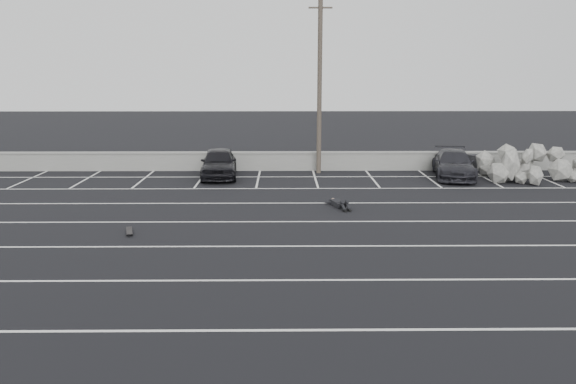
{
  "coord_description": "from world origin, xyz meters",
  "views": [
    {
      "loc": [
        -0.72,
        -17.41,
        5.63
      ],
      "look_at": [
        -0.51,
        3.67,
        1.0
      ],
      "focal_mm": 35.0,
      "sensor_mm": 36.0,
      "label": 1
    }
  ],
  "objects_px": {
    "trash_bin": "(472,163)",
    "person": "(337,201)",
    "skateboard": "(129,232)",
    "riprap_pile": "(527,171)",
    "car_right": "(454,164)",
    "car_left": "(219,163)",
    "utility_pole": "(320,86)"
  },
  "relations": [
    {
      "from": "trash_bin",
      "to": "person",
      "type": "bearing_deg",
      "value": -135.97
    },
    {
      "from": "car_left",
      "to": "riprap_pile",
      "type": "xyz_separation_m",
      "value": [
        16.08,
        -0.9,
        -0.3
      ]
    },
    {
      "from": "riprap_pile",
      "to": "utility_pole",
      "type": "bearing_deg",
      "value": 168.92
    },
    {
      "from": "person",
      "to": "trash_bin",
      "type": "bearing_deg",
      "value": 27.08
    },
    {
      "from": "skateboard",
      "to": "person",
      "type": "bearing_deg",
      "value": 11.61
    },
    {
      "from": "car_left",
      "to": "car_right",
      "type": "relative_size",
      "value": 0.94
    },
    {
      "from": "utility_pole",
      "to": "skateboard",
      "type": "relative_size",
      "value": 11.68
    },
    {
      "from": "car_right",
      "to": "person",
      "type": "distance_m",
      "value": 9.29
    },
    {
      "from": "car_left",
      "to": "utility_pole",
      "type": "relative_size",
      "value": 0.48
    },
    {
      "from": "trash_bin",
      "to": "utility_pole",
      "type": "bearing_deg",
      "value": -177.35
    },
    {
      "from": "trash_bin",
      "to": "skateboard",
      "type": "height_order",
      "value": "trash_bin"
    },
    {
      "from": "skateboard",
      "to": "car_right",
      "type": "bearing_deg",
      "value": 19.53
    },
    {
      "from": "car_right",
      "to": "riprap_pile",
      "type": "relative_size",
      "value": 0.8
    },
    {
      "from": "trash_bin",
      "to": "car_left",
      "type": "bearing_deg",
      "value": -173.5
    },
    {
      "from": "car_right",
      "to": "riprap_pile",
      "type": "xyz_separation_m",
      "value": [
        3.63,
        -0.73,
        -0.23
      ]
    },
    {
      "from": "skateboard",
      "to": "car_left",
      "type": "bearing_deg",
      "value": 63.19
    },
    {
      "from": "car_left",
      "to": "skateboard",
      "type": "height_order",
      "value": "car_left"
    },
    {
      "from": "car_right",
      "to": "person",
      "type": "relative_size",
      "value": 2.04
    },
    {
      "from": "person",
      "to": "riprap_pile",
      "type": "bearing_deg",
      "value": 11.28
    },
    {
      "from": "car_left",
      "to": "car_right",
      "type": "distance_m",
      "value": 12.45
    },
    {
      "from": "car_right",
      "to": "riprap_pile",
      "type": "bearing_deg",
      "value": -0.96
    },
    {
      "from": "car_left",
      "to": "person",
      "type": "height_order",
      "value": "car_left"
    },
    {
      "from": "trash_bin",
      "to": "riprap_pile",
      "type": "distance_m",
      "value": 3.23
    },
    {
      "from": "utility_pole",
      "to": "riprap_pile",
      "type": "bearing_deg",
      "value": -11.08
    },
    {
      "from": "trash_bin",
      "to": "skateboard",
      "type": "xyz_separation_m",
      "value": [
        -16.02,
        -12.1,
        -0.41
      ]
    },
    {
      "from": "car_right",
      "to": "person",
      "type": "height_order",
      "value": "car_right"
    },
    {
      "from": "car_right",
      "to": "trash_bin",
      "type": "xyz_separation_m",
      "value": [
        1.58,
        1.76,
        -0.22
      ]
    },
    {
      "from": "car_left",
      "to": "person",
      "type": "xyz_separation_m",
      "value": [
        5.67,
        -6.48,
        -0.55
      ]
    },
    {
      "from": "utility_pole",
      "to": "car_left",
      "type": "bearing_deg",
      "value": -167.41
    },
    {
      "from": "person",
      "to": "skateboard",
      "type": "bearing_deg",
      "value": -169.26
    },
    {
      "from": "car_left",
      "to": "car_right",
      "type": "xyz_separation_m",
      "value": [
        12.45,
        -0.16,
        -0.07
      ]
    },
    {
      "from": "riprap_pile",
      "to": "person",
      "type": "xyz_separation_m",
      "value": [
        -10.41,
        -5.59,
        -0.25
      ]
    }
  ]
}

